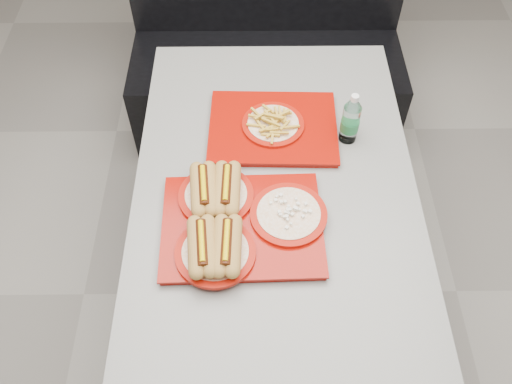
{
  "coord_description": "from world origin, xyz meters",
  "views": [
    {
      "loc": [
        -0.07,
        -1.06,
        2.11
      ],
      "look_at": [
        -0.06,
        -0.09,
        0.83
      ],
      "focal_mm": 38.0,
      "sensor_mm": 36.0,
      "label": 1
    }
  ],
  "objects_px": {
    "booth_bench": "(267,53)",
    "tray_near": "(235,221)",
    "water_bottle": "(350,121)",
    "tray_far": "(273,126)",
    "diner_table": "(274,215)"
  },
  "relations": [
    {
      "from": "water_bottle",
      "to": "tray_far",
      "type": "bearing_deg",
      "value": 171.34
    },
    {
      "from": "tray_near",
      "to": "tray_far",
      "type": "height_order",
      "value": "tray_near"
    },
    {
      "from": "tray_near",
      "to": "water_bottle",
      "type": "xyz_separation_m",
      "value": [
        0.38,
        0.36,
        0.05
      ]
    },
    {
      "from": "tray_far",
      "to": "water_bottle",
      "type": "height_order",
      "value": "water_bottle"
    },
    {
      "from": "tray_far",
      "to": "diner_table",
      "type": "bearing_deg",
      "value": -89.56
    },
    {
      "from": "tray_far",
      "to": "water_bottle",
      "type": "xyz_separation_m",
      "value": [
        0.25,
        -0.04,
        0.06
      ]
    },
    {
      "from": "booth_bench",
      "to": "tray_near",
      "type": "relative_size",
      "value": 2.71
    },
    {
      "from": "tray_near",
      "to": "diner_table",
      "type": "bearing_deg",
      "value": 52.05
    },
    {
      "from": "diner_table",
      "to": "water_bottle",
      "type": "distance_m",
      "value": 0.41
    },
    {
      "from": "booth_bench",
      "to": "water_bottle",
      "type": "height_order",
      "value": "booth_bench"
    },
    {
      "from": "booth_bench",
      "to": "water_bottle",
      "type": "bearing_deg",
      "value": -74.29
    },
    {
      "from": "diner_table",
      "to": "tray_near",
      "type": "height_order",
      "value": "tray_near"
    },
    {
      "from": "diner_table",
      "to": "tray_near",
      "type": "distance_m",
      "value": 0.29
    },
    {
      "from": "diner_table",
      "to": "booth_bench",
      "type": "distance_m",
      "value": 1.11
    },
    {
      "from": "tray_far",
      "to": "booth_bench",
      "type": "bearing_deg",
      "value": 89.88
    }
  ]
}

